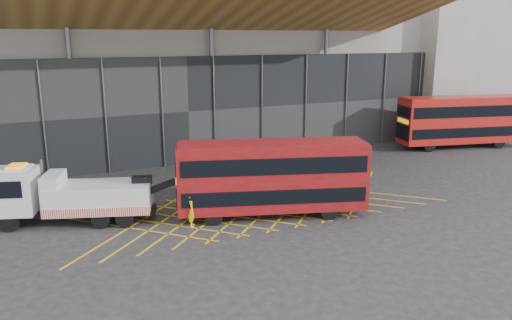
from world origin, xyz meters
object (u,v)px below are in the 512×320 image
recovery_truck (68,196)px  worker (192,210)px  bus_towed (272,175)px  bus_second (461,119)px

recovery_truck → worker: (5.61, -3.08, -0.62)m
recovery_truck → worker: 6.44m
bus_towed → recovery_truck: bearing=178.9°
recovery_truck → bus_towed: bus_towed is taller
bus_towed → worker: 4.61m
worker → bus_towed: bearing=-75.5°
recovery_truck → worker: recovery_truck is taller
bus_second → bus_towed: bearing=-146.2°
bus_second → worker: 28.14m
worker → bus_second: bearing=-54.4°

